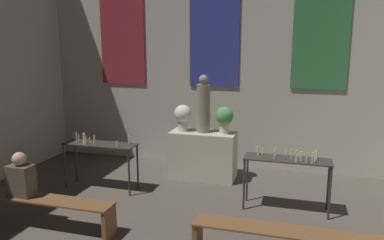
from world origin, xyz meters
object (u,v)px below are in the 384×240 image
(altar, at_px, (203,155))
(statue, at_px, (203,106))
(flower_vase_right, at_px, (224,118))
(flower_vase_left, at_px, (183,115))
(pew_back_left, at_px, (39,205))
(candle_rack_right, at_px, (287,166))
(pew_back_right, at_px, (288,239))
(person_seated, at_px, (21,177))
(candle_rack_left, at_px, (100,150))

(altar, bearing_deg, statue, -90.00)
(flower_vase_right, bearing_deg, flower_vase_left, 180.00)
(flower_vase_left, relative_size, pew_back_left, 0.23)
(altar, xyz_separation_m, flower_vase_right, (0.42, 0.00, 0.78))
(candle_rack_right, relative_size, pew_back_right, 0.59)
(pew_back_left, relative_size, person_seated, 3.53)
(candle_rack_right, bearing_deg, candle_rack_left, -179.98)
(altar, relative_size, pew_back_right, 0.56)
(candle_rack_left, height_order, candle_rack_right, candle_rack_left)
(flower_vase_right, distance_m, pew_back_left, 3.61)
(statue, bearing_deg, candle_rack_right, -33.42)
(statue, height_order, person_seated, statue)
(statue, distance_m, pew_back_right, 3.43)
(pew_back_right, distance_m, person_seated, 3.82)
(statue, distance_m, pew_back_left, 3.43)
(altar, xyz_separation_m, candle_rack_left, (-1.68, -1.11, 0.28))
(flower_vase_left, relative_size, candle_rack_right, 0.39)
(person_seated, bearing_deg, flower_vase_left, 59.27)
(candle_rack_left, xyz_separation_m, candle_rack_right, (3.35, 0.00, 0.00))
(flower_vase_left, distance_m, candle_rack_right, 2.42)
(candle_rack_left, bearing_deg, person_seated, -102.66)
(statue, relative_size, flower_vase_right, 2.15)
(flower_vase_left, xyz_separation_m, candle_rack_left, (-1.26, -1.11, -0.51))
(statue, bearing_deg, flower_vase_right, 0.00)
(statue, relative_size, flower_vase_left, 2.15)
(candle_rack_right, bearing_deg, flower_vase_left, 152.21)
(altar, relative_size, flower_vase_right, 2.47)
(altar, relative_size, flower_vase_left, 2.47)
(pew_back_left, bearing_deg, flower_vase_left, 63.83)
(candle_rack_left, bearing_deg, candle_rack_right, 0.02)
(flower_vase_left, xyz_separation_m, pew_back_left, (-1.34, -2.73, -0.91))
(altar, xyz_separation_m, statue, (0.00, -0.00, 1.00))
(flower_vase_left, height_order, flower_vase_right, same)
(statue, distance_m, flower_vase_left, 0.47)
(pew_back_left, bearing_deg, pew_back_right, 0.00)
(pew_back_left, bearing_deg, altar, 57.13)
(candle_rack_right, distance_m, pew_back_left, 3.82)
(flower_vase_left, bearing_deg, pew_back_left, -116.17)
(statue, xyz_separation_m, candle_rack_right, (1.67, -1.10, -0.72))
(flower_vase_right, bearing_deg, pew_back_right, -63.83)
(flower_vase_right, height_order, pew_back_left, flower_vase_right)
(statue, bearing_deg, pew_back_right, -57.13)
(flower_vase_right, bearing_deg, candle_rack_right, -41.43)
(candle_rack_left, xyz_separation_m, person_seated, (-0.36, -1.62, -0.00))
(flower_vase_right, bearing_deg, candle_rack_left, -152.23)
(flower_vase_left, height_order, pew_back_right, flower_vase_left)
(candle_rack_right, height_order, person_seated, person_seated)
(altar, distance_m, pew_back_right, 3.25)
(candle_rack_left, bearing_deg, pew_back_left, -92.94)
(statue, distance_m, flower_vase_right, 0.47)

